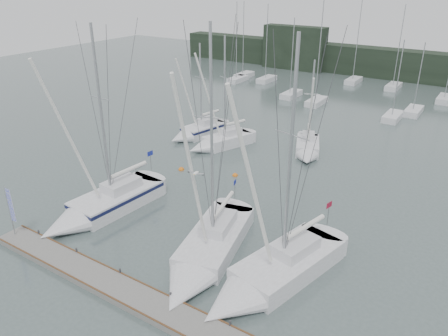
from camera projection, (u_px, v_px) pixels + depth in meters
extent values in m
plane|color=#4D5D5C|center=(187.00, 256.00, 29.11)|extent=(160.00, 160.00, 0.00)
cube|color=slate|center=(134.00, 296.00, 25.21)|extent=(24.00, 2.00, 0.40)
cube|color=black|center=(405.00, 65.00, 75.44)|extent=(90.00, 4.00, 5.00)
cube|color=black|center=(294.00, 48.00, 83.23)|extent=(12.00, 3.00, 8.00)
cube|color=silver|center=(393.00, 117.00, 55.66)|extent=(1.80, 4.50, 0.90)
cylinder|color=#A0A3A8|center=(398.00, 78.00, 53.20)|extent=(0.12, 0.12, 9.18)
cube|color=silver|center=(393.00, 87.00, 70.16)|extent=(1.80, 4.50, 0.90)
cylinder|color=#A0A3A8|center=(399.00, 46.00, 67.10)|extent=(0.12, 0.12, 12.11)
cube|color=silver|center=(238.00, 80.00, 74.87)|extent=(1.80, 4.50, 0.90)
cylinder|color=#A0A3A8|center=(237.00, 41.00, 71.81)|extent=(0.12, 0.12, 12.13)
cube|color=silver|center=(244.00, 75.00, 77.85)|extent=(1.80, 4.50, 0.90)
cylinder|color=#A0A3A8|center=(243.00, 38.00, 74.81)|extent=(0.12, 0.12, 12.01)
cube|color=silver|center=(267.00, 80.00, 74.84)|extent=(1.80, 4.50, 0.90)
cylinder|color=#A0A3A8|center=(267.00, 42.00, 71.83)|extent=(0.12, 0.12, 11.83)
cube|color=silver|center=(316.00, 102.00, 62.08)|extent=(1.80, 4.50, 0.90)
cylinder|color=#A0A3A8|center=(319.00, 52.00, 58.78)|extent=(0.12, 0.12, 13.29)
cube|color=silver|center=(413.00, 112.00, 57.82)|extent=(1.80, 4.50, 0.90)
cylinder|color=#A0A3A8|center=(419.00, 77.00, 55.50)|extent=(0.12, 0.12, 8.54)
cube|color=silver|center=(353.00, 81.00, 73.97)|extent=(1.80, 4.50, 0.90)
cylinder|color=#A0A3A8|center=(357.00, 40.00, 70.82)|extent=(0.12, 0.12, 12.58)
cube|color=silver|center=(291.00, 95.00, 65.72)|extent=(1.80, 4.50, 0.90)
cylinder|color=#A0A3A8|center=(292.00, 56.00, 62.96)|extent=(0.12, 0.12, 10.64)
cube|color=silver|center=(444.00, 99.00, 63.33)|extent=(1.80, 4.50, 0.90)
cube|color=silver|center=(117.00, 201.00, 35.06)|extent=(3.77, 7.57, 1.67)
cone|color=silver|center=(60.00, 229.00, 31.26)|extent=(3.45, 3.38, 3.22)
cube|color=silver|center=(121.00, 185.00, 34.96)|extent=(1.99, 3.06, 0.78)
cylinder|color=#A0A3A8|center=(102.00, 115.00, 31.68)|extent=(0.20, 0.20, 12.89)
cylinder|color=white|center=(129.00, 170.00, 35.20)|extent=(0.58, 3.60, 0.31)
cube|color=#10153D|center=(117.00, 195.00, 34.83)|extent=(3.79, 7.59, 0.28)
cube|color=navy|center=(150.00, 153.00, 36.71)|extent=(0.07, 0.60, 0.40)
cube|color=silver|center=(216.00, 240.00, 30.00)|extent=(4.94, 8.38, 1.49)
cone|color=silver|center=(182.00, 292.00, 25.18)|extent=(3.88, 4.02, 3.18)
cube|color=silver|center=(218.00, 223.00, 29.98)|extent=(2.44, 3.47, 0.70)
cylinder|color=#A0A3A8|center=(212.00, 140.00, 26.39)|extent=(0.18, 0.18, 13.69)
cylinder|color=white|center=(223.00, 204.00, 30.53)|extent=(1.17, 3.80, 0.28)
cube|color=navy|center=(235.00, 182.00, 32.50)|extent=(0.15, 0.53, 0.36)
cube|color=silver|center=(288.00, 265.00, 27.35)|extent=(4.96, 8.12, 1.65)
cone|color=silver|center=(226.00, 307.00, 23.97)|extent=(3.96, 3.92, 3.30)
cube|color=silver|center=(295.00, 246.00, 27.20)|extent=(2.47, 3.36, 0.77)
cylinder|color=#A0A3A8|center=(290.00, 158.00, 23.93)|extent=(0.20, 0.20, 13.34)
cylinder|color=white|center=(306.00, 227.00, 27.40)|extent=(1.16, 3.66, 0.31)
cube|color=maroon|center=(329.00, 205.00, 28.71)|extent=(0.16, 0.58, 0.40)
cube|color=silver|center=(204.00, 131.00, 50.55)|extent=(3.54, 5.56, 1.49)
cone|color=silver|center=(179.00, 139.00, 48.21)|extent=(2.90, 2.69, 2.48)
cube|color=silver|center=(207.00, 121.00, 50.41)|extent=(1.78, 2.31, 0.69)
cylinder|color=#A0A3A8|center=(201.00, 86.00, 48.11)|extent=(0.18, 0.18, 9.20)
cylinder|color=white|center=(210.00, 113.00, 50.39)|extent=(0.82, 2.51, 0.28)
cube|color=#10153D|center=(204.00, 127.00, 50.34)|extent=(3.57, 5.58, 0.25)
cube|color=silver|center=(227.00, 141.00, 47.47)|extent=(4.15, 5.76, 1.47)
cone|color=silver|center=(199.00, 149.00, 45.47)|extent=(3.09, 2.97, 2.45)
cube|color=silver|center=(231.00, 131.00, 47.29)|extent=(2.00, 2.43, 0.69)
cylinder|color=#A0A3A8|center=(225.00, 88.00, 44.82)|extent=(0.18, 0.18, 10.44)
cylinder|color=white|center=(235.00, 122.00, 47.22)|extent=(1.17, 2.48, 0.27)
cube|color=silver|center=(307.00, 147.00, 45.90)|extent=(3.87, 5.12, 1.44)
cone|color=silver|center=(307.00, 159.00, 42.97)|extent=(2.88, 2.69, 2.30)
cube|color=silver|center=(308.00, 136.00, 45.90)|extent=(1.87, 2.18, 0.67)
cylinder|color=#A0A3A8|center=(311.00, 102.00, 43.58)|extent=(0.17, 0.17, 8.43)
cylinder|color=white|center=(309.00, 127.00, 45.94)|extent=(1.10, 2.18, 0.27)
sphere|color=orange|center=(235.00, 176.00, 40.52)|extent=(0.52, 0.52, 0.52)
sphere|color=orange|center=(181.00, 170.00, 41.72)|extent=(0.55, 0.55, 0.55)
cylinder|color=#A0A3A8|center=(10.00, 211.00, 30.01)|extent=(0.07, 0.07, 3.74)
cube|color=#202ECB|center=(11.00, 205.00, 29.65)|extent=(0.50, 0.04, 2.50)
ellipsoid|color=white|center=(196.00, 173.00, 23.58)|extent=(0.24, 0.42, 0.18)
cube|color=gray|center=(192.00, 172.00, 23.68)|extent=(0.41, 0.17, 0.10)
cube|color=gray|center=(200.00, 174.00, 23.47)|extent=(0.41, 0.17, 0.10)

